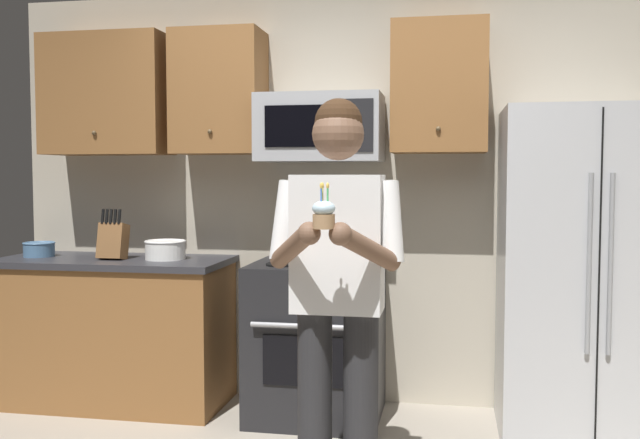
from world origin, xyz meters
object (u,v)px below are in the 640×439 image
at_px(bowl_small_colored, 39,249).
at_px(person, 337,280).
at_px(cupcake, 324,214).
at_px(oven_range, 317,340).
at_px(refrigerator, 585,274).
at_px(bowl_large_white, 165,249).
at_px(microwave, 320,128).
at_px(knife_block, 113,240).

xyz_separation_m(bowl_small_colored, person, (2.11, -1.15, 0.03)).
bearing_deg(cupcake, oven_range, 101.80).
bearing_deg(refrigerator, oven_range, 178.50).
bearing_deg(cupcake, bowl_small_colored, 145.08).
distance_m(oven_range, bowl_large_white, 1.09).
height_order(bowl_large_white, bowl_small_colored, bowl_large_white).
relative_size(microwave, person, 0.42).
relative_size(microwave, cupcake, 4.26).
height_order(bowl_large_white, cupcake, cupcake).
height_order(microwave, cupcake, microwave).
bearing_deg(microwave, person, -76.29).
bearing_deg(knife_block, refrigerator, -0.20).
bearing_deg(person, oven_range, 105.09).
distance_m(microwave, person, 1.48).
relative_size(knife_block, person, 0.18).
relative_size(knife_block, cupcake, 1.84).
relative_size(bowl_large_white, cupcake, 1.46).
distance_m(microwave, knife_block, 1.46).
distance_m(bowl_large_white, bowl_small_colored, 0.85).
bearing_deg(microwave, refrigerator, -6.03).
relative_size(refrigerator, bowl_small_colored, 9.06).
height_order(oven_range, refrigerator, refrigerator).
distance_m(knife_block, cupcake, 2.15).
bearing_deg(knife_block, bowl_small_colored, 175.05).
xyz_separation_m(knife_block, person, (1.58, -1.10, -0.04)).
xyz_separation_m(microwave, refrigerator, (1.50, -0.16, -0.82)).
relative_size(bowl_large_white, bowl_small_colored, 1.28).
xyz_separation_m(bowl_small_colored, cupcake, (2.11, -1.48, 0.32)).
bearing_deg(bowl_large_white, refrigerator, -1.38).
xyz_separation_m(microwave, person, (0.30, -1.25, -0.72)).
bearing_deg(cupcake, refrigerator, 49.92).
height_order(microwave, person, microwave).
relative_size(oven_range, bowl_large_white, 3.66).
relative_size(refrigerator, knife_block, 5.63).
relative_size(microwave, refrigerator, 0.41).
height_order(knife_block, person, person).
relative_size(refrigerator, person, 1.02).
distance_m(oven_range, bowl_small_colored, 1.88).
bearing_deg(refrigerator, person, -137.60).
bearing_deg(bowl_small_colored, bowl_large_white, 0.22).
bearing_deg(bowl_large_white, oven_range, -1.19).
xyz_separation_m(knife_block, bowl_large_white, (0.32, 0.05, -0.05)).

